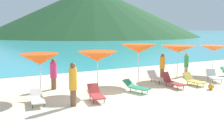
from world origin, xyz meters
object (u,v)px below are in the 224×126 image
lounge_chair_4 (96,94)px  beachgoer_3 (162,65)px  lounge_chair_0 (194,80)px  lounge_chair_3 (157,77)px  beach_ball (211,87)px  umbrella_2 (40,59)px  umbrella_6 (214,48)px  beachgoer_0 (186,64)px  umbrella_5 (178,49)px  lounge_chair_10 (172,81)px  lounge_chair_7 (214,76)px  beachgoer_1 (73,83)px  lounge_chair_1 (37,98)px  lounge_chair_8 (136,86)px  umbrella_3 (97,56)px  umbrella_4 (139,49)px  beachgoer_2 (53,73)px

lounge_chair_4 → beachgoer_3: (6.20, 2.82, 0.54)m
lounge_chair_0 → lounge_chair_4: bearing=-178.5°
lounge_chair_0 → lounge_chair_3: 2.17m
lounge_chair_3 → beach_ball: lounge_chair_3 is taller
umbrella_2 → umbrella_6: 12.68m
lounge_chair_0 → beachgoer_0: beachgoer_0 is taller
umbrella_5 → lounge_chair_10: umbrella_5 is taller
lounge_chair_7 → beachgoer_1: bearing=-148.2°
lounge_chair_1 → lounge_chair_8: 5.06m
umbrella_5 → lounge_chair_1: (-9.55, -1.54, -1.71)m
umbrella_3 → umbrella_4: bearing=14.8°
beachgoer_1 → beach_ball: 7.74m
umbrella_2 → lounge_chair_7: bearing=-7.9°
lounge_chair_4 → lounge_chair_3: bearing=30.7°
umbrella_2 → beachgoer_1: 2.54m
umbrella_6 → beachgoer_1: size_ratio=1.10×
umbrella_2 → umbrella_4: 6.07m
lounge_chair_1 → lounge_chair_7: lounge_chair_7 is taller
umbrella_3 → lounge_chair_10: umbrella_3 is taller
umbrella_5 → lounge_chair_10: (-2.00, -1.81, -1.66)m
lounge_chair_10 → beachgoer_3: size_ratio=0.98×
lounge_chair_7 → beachgoer_1: (-9.62, -0.76, 0.69)m
umbrella_6 → beachgoer_2: 11.77m
beachgoer_1 → beachgoer_3: size_ratio=1.15×
lounge_chair_3 → lounge_chair_8: size_ratio=0.91×
lounge_chair_1 → beachgoer_0: bearing=17.4°
umbrella_5 → lounge_chair_7: (1.39, -1.83, -1.65)m
umbrella_6 → lounge_chair_7: (-2.16, -1.93, -1.58)m
lounge_chair_4 → lounge_chair_7: (8.41, 0.45, -0.00)m
lounge_chair_1 → beachgoer_2: (1.40, 2.37, 0.63)m
lounge_chair_4 → beach_ball: bearing=0.9°
lounge_chair_7 → lounge_chair_8: size_ratio=0.92×
umbrella_3 → beachgoer_0: umbrella_3 is taller
umbrella_3 → lounge_chair_8: umbrella_3 is taller
lounge_chair_10 → beachgoer_3: (1.17, 2.36, 0.55)m
beachgoer_2 → beach_ball: beachgoer_2 is taller
lounge_chair_1 → lounge_chair_4: size_ratio=1.10×
lounge_chair_3 → beachgoer_0: (3.21, 0.82, 0.56)m
lounge_chair_8 → beachgoer_2: 4.55m
lounge_chair_0 → lounge_chair_1: (-9.03, 0.45, -0.03)m
umbrella_2 → umbrella_3: (2.90, -0.37, 0.02)m
lounge_chair_3 → lounge_chair_10: bearing=-93.3°
lounge_chair_10 → beach_ball: lounge_chair_10 is taller
umbrella_6 → beachgoer_1: bearing=-167.1°
umbrella_5 → umbrella_6: 3.55m
umbrella_2 → lounge_chair_10: size_ratio=1.32×
lounge_chair_3 → umbrella_4: bearing=156.0°
umbrella_2 → lounge_chair_0: (8.60, -1.62, -1.56)m
beach_ball → beachgoer_3: bearing=93.8°
lounge_chair_10 → beachgoer_1: beachgoer_1 is taller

